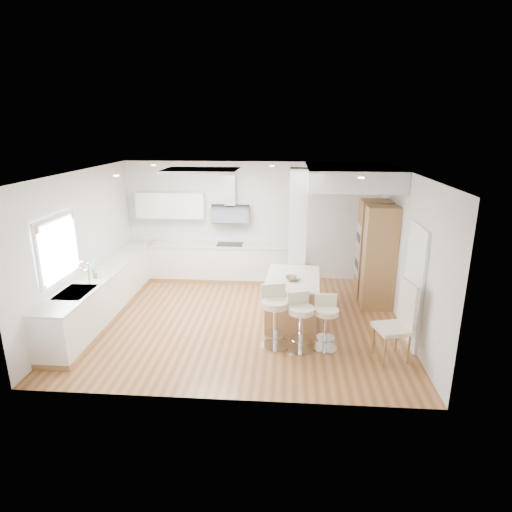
# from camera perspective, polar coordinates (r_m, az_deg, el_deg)

# --- Properties ---
(ground) EXTENTS (6.00, 6.00, 0.00)m
(ground) POSITION_cam_1_polar(r_m,az_deg,el_deg) (8.31, -1.97, -8.53)
(ground) COLOR #A46B3D
(ground) RESTS_ON ground
(ceiling) EXTENTS (6.00, 5.00, 0.02)m
(ceiling) POSITION_cam_1_polar(r_m,az_deg,el_deg) (8.31, -1.97, -8.53)
(ceiling) COLOR silver
(ceiling) RESTS_ON ground
(wall_back) EXTENTS (6.00, 0.04, 2.80)m
(wall_back) POSITION_cam_1_polar(r_m,az_deg,el_deg) (10.23, -0.53, 4.66)
(wall_back) COLOR silver
(wall_back) RESTS_ON ground
(wall_left) EXTENTS (0.04, 5.00, 2.80)m
(wall_left) POSITION_cam_1_polar(r_m,az_deg,el_deg) (8.67, -22.19, 1.14)
(wall_left) COLOR silver
(wall_left) RESTS_ON ground
(wall_right) EXTENTS (0.04, 5.00, 2.80)m
(wall_right) POSITION_cam_1_polar(r_m,az_deg,el_deg) (8.06, 19.63, 0.29)
(wall_right) COLOR silver
(wall_right) RESTS_ON ground
(skylight) EXTENTS (4.10, 2.10, 0.06)m
(skylight) POSITION_cam_1_polar(r_m,az_deg,el_deg) (8.26, -7.27, 11.22)
(skylight) COLOR white
(skylight) RESTS_ON ground
(window_left) EXTENTS (0.06, 1.28, 1.07)m
(window_left) POSITION_cam_1_polar(r_m,az_deg,el_deg) (7.81, -24.98, 1.40)
(window_left) COLOR white
(window_left) RESTS_ON ground
(doorway_right) EXTENTS (0.05, 1.00, 2.10)m
(doorway_right) POSITION_cam_1_polar(r_m,az_deg,el_deg) (7.63, 20.27, -3.88)
(doorway_right) COLOR #4D443C
(doorway_right) RESTS_ON ground
(counter_left) EXTENTS (0.63, 4.50, 1.35)m
(counter_left) POSITION_cam_1_polar(r_m,az_deg,el_deg) (9.02, -19.19, -4.25)
(counter_left) COLOR #A37846
(counter_left) RESTS_ON ground
(counter_back) EXTENTS (3.62, 0.63, 2.50)m
(counter_back) POSITION_cam_1_polar(r_m,az_deg,el_deg) (10.25, -5.75, 0.54)
(counter_back) COLOR #A37846
(counter_back) RESTS_ON ground
(pillar) EXTENTS (0.35, 0.35, 2.80)m
(pillar) POSITION_cam_1_polar(r_m,az_deg,el_deg) (8.69, 5.52, 2.36)
(pillar) COLOR white
(pillar) RESTS_ON ground
(soffit) EXTENTS (1.78, 2.20, 0.40)m
(soffit) POSITION_cam_1_polar(r_m,az_deg,el_deg) (9.00, 12.50, 10.33)
(soffit) COLOR silver
(soffit) RESTS_ON ground
(oven_column) EXTENTS (0.63, 1.21, 2.10)m
(oven_column) POSITION_cam_1_polar(r_m,az_deg,el_deg) (9.23, 15.58, 0.42)
(oven_column) COLOR #A37846
(oven_column) RESTS_ON ground
(peninsula) EXTENTS (1.06, 1.53, 0.96)m
(peninsula) POSITION_cam_1_polar(r_m,az_deg,el_deg) (8.11, 4.86, -5.76)
(peninsula) COLOR #A37846
(peninsula) RESTS_ON ground
(bar_stool_a) EXTENTS (0.59, 0.59, 1.07)m
(bar_stool_a) POSITION_cam_1_polar(r_m,az_deg,el_deg) (7.15, 2.56, -7.65)
(bar_stool_a) COLOR silver
(bar_stool_a) RESTS_ON ground
(bar_stool_b) EXTENTS (0.57, 0.57, 0.98)m
(bar_stool_b) POSITION_cam_1_polar(r_m,az_deg,el_deg) (7.09, 5.96, -8.39)
(bar_stool_b) COLOR silver
(bar_stool_b) RESTS_ON ground
(bar_stool_c) EXTENTS (0.43, 0.43, 0.93)m
(bar_stool_c) POSITION_cam_1_polar(r_m,az_deg,el_deg) (7.19, 9.30, -8.42)
(bar_stool_c) COLOR silver
(bar_stool_c) RESTS_ON ground
(dining_chair) EXTENTS (0.61, 0.61, 1.29)m
(dining_chair) POSITION_cam_1_polar(r_m,az_deg,el_deg) (7.12, 18.66, -7.90)
(dining_chair) COLOR beige
(dining_chair) RESTS_ON ground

